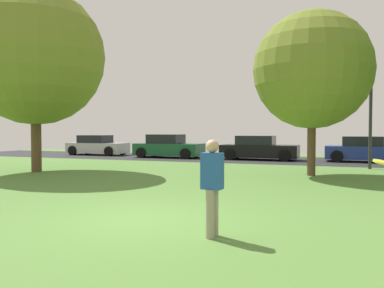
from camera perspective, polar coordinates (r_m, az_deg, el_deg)
ground_plane at (r=7.66m, az=-7.32°, el=-10.82°), size 44.00×44.00×0.00m
road_strip at (r=22.93m, az=11.84°, el=-2.28°), size 44.00×6.40×0.01m
maple_tree_near at (r=17.47m, az=-21.96°, el=11.80°), size 5.60×5.60×7.52m
oak_tree_center at (r=15.46m, az=17.16°, el=10.27°), size 4.38×4.38×6.14m
person_catcher at (r=6.21m, az=2.97°, el=-5.88°), size 0.34×0.30×1.55m
frisbee_disc at (r=5.67m, az=26.22°, el=-2.48°), size 0.35×0.35×0.09m
parked_car_silver at (r=27.79m, az=-13.69°, el=-0.27°), size 4.15×1.94×1.37m
parked_car_green at (r=24.48m, az=-3.48°, el=-0.44°), size 4.21×2.07×1.45m
parked_car_black at (r=22.90m, az=9.72°, el=-0.68°), size 4.38×2.03×1.39m
parked_car_blue at (r=22.92m, az=23.98°, el=-0.84°), size 4.16×1.97×1.38m
street_lamp_post at (r=18.84m, az=24.64°, el=3.50°), size 0.14×0.14×4.50m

